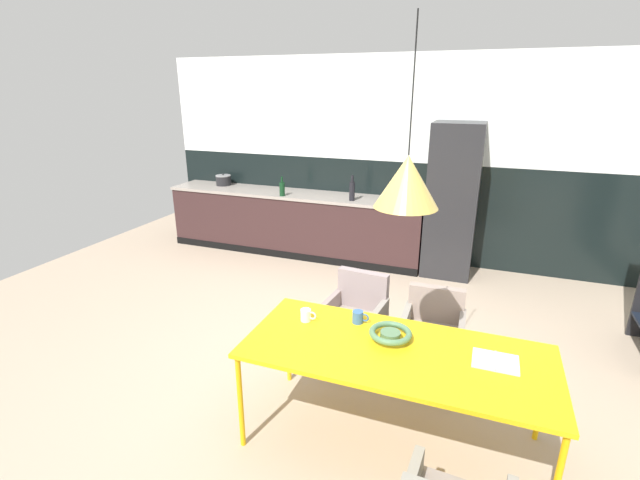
# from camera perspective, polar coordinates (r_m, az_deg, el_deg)

# --- Properties ---
(ground_plane) EXTENTS (9.00, 9.00, 0.00)m
(ground_plane) POSITION_cam_1_polar(r_m,az_deg,el_deg) (3.93, 0.18, -17.14)
(ground_plane) COLOR tan
(back_wall_splashback_dark) EXTENTS (6.92, 0.12, 1.37)m
(back_wall_splashback_dark) POSITION_cam_1_polar(r_m,az_deg,el_deg) (6.35, 9.94, 3.80)
(back_wall_splashback_dark) COLOR black
(back_wall_splashback_dark) RESTS_ON ground
(back_wall_panel_upper) EXTENTS (6.92, 0.12, 1.37)m
(back_wall_panel_upper) POSITION_cam_1_polar(r_m,az_deg,el_deg) (6.14, 10.69, 16.22)
(back_wall_panel_upper) COLOR silver
(back_wall_panel_upper) RESTS_ON back_wall_splashback_dark
(kitchen_counter) EXTENTS (3.76, 0.63, 0.89)m
(kitchen_counter) POSITION_cam_1_polar(r_m,az_deg,el_deg) (6.50, -3.40, 2.23)
(kitchen_counter) COLOR #342020
(kitchen_counter) RESTS_ON ground
(refrigerator_column) EXTENTS (0.61, 0.60, 1.93)m
(refrigerator_column) POSITION_cam_1_polar(r_m,az_deg,el_deg) (5.84, 16.60, 4.82)
(refrigerator_column) COLOR #232326
(refrigerator_column) RESTS_ON ground
(dining_table) EXTENTS (1.95, 0.84, 0.73)m
(dining_table) POSITION_cam_1_polar(r_m,az_deg,el_deg) (2.98, 9.67, -14.36)
(dining_table) COLOR gold
(dining_table) RESTS_ON ground
(armchair_corner_seat) EXTENTS (0.53, 0.51, 0.79)m
(armchair_corner_seat) POSITION_cam_1_polar(r_m,az_deg,el_deg) (3.93, 4.84, -8.49)
(armchair_corner_seat) COLOR gray
(armchair_corner_seat) RESTS_ON ground
(armchair_facing_counter) EXTENTS (0.50, 0.48, 0.75)m
(armchair_facing_counter) POSITION_cam_1_polar(r_m,az_deg,el_deg) (3.82, 14.38, -10.12)
(armchair_facing_counter) COLOR gray
(armchair_facing_counter) RESTS_ON ground
(fruit_bowl) EXTENTS (0.28, 0.28, 0.07)m
(fruit_bowl) POSITION_cam_1_polar(r_m,az_deg,el_deg) (3.04, 9.01, -11.77)
(fruit_bowl) COLOR #4C704C
(fruit_bowl) RESTS_ON dining_table
(open_book) EXTENTS (0.27, 0.22, 0.02)m
(open_book) POSITION_cam_1_polar(r_m,az_deg,el_deg) (3.00, 21.57, -14.26)
(open_book) COLOR white
(open_book) RESTS_ON dining_table
(mug_glass_clear) EXTENTS (0.12, 0.07, 0.09)m
(mug_glass_clear) POSITION_cam_1_polar(r_m,az_deg,el_deg) (3.22, -1.77, -9.60)
(mug_glass_clear) COLOR white
(mug_glass_clear) RESTS_ON dining_table
(mug_white_ceramic) EXTENTS (0.12, 0.08, 0.09)m
(mug_white_ceramic) POSITION_cam_1_polar(r_m,az_deg,el_deg) (3.21, 4.94, -9.81)
(mug_white_ceramic) COLOR #335B93
(mug_white_ceramic) RESTS_ON dining_table
(cooking_pot) EXTENTS (0.23, 0.23, 0.18)m
(cooking_pot) POSITION_cam_1_polar(r_m,az_deg,el_deg) (7.02, -12.28, 7.51)
(cooking_pot) COLOR black
(cooking_pot) RESTS_ON kitchen_counter
(bottle_vinegar_dark) EXTENTS (0.08, 0.08, 0.27)m
(bottle_vinegar_dark) POSITION_cam_1_polar(r_m,az_deg,el_deg) (6.19, -4.88, 6.60)
(bottle_vinegar_dark) COLOR #0F3319
(bottle_vinegar_dark) RESTS_ON kitchen_counter
(bottle_spice_small) EXTENTS (0.07, 0.07, 0.34)m
(bottle_spice_small) POSITION_cam_1_polar(r_m,az_deg,el_deg) (5.90, 4.13, 6.37)
(bottle_spice_small) COLOR black
(bottle_spice_small) RESTS_ON kitchen_counter
(pendant_lamp_over_table_near) EXTENTS (0.37, 0.37, 1.02)m
(pendant_lamp_over_table_near) POSITION_cam_1_polar(r_m,az_deg,el_deg) (2.56, 11.10, 7.36)
(pendant_lamp_over_table_near) COLOR black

